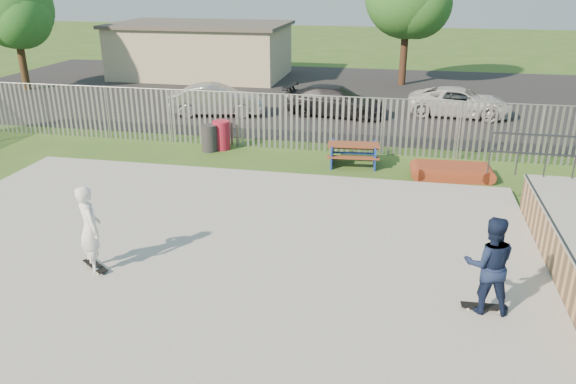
% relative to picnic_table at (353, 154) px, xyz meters
% --- Properties ---
extents(ground, '(120.00, 120.00, 0.00)m').
position_rel_picnic_table_xyz_m(ground, '(-2.75, -7.70, -0.36)').
color(ground, '#345B1F').
rests_on(ground, ground).
extents(concrete_slab, '(15.00, 12.00, 0.15)m').
position_rel_picnic_table_xyz_m(concrete_slab, '(-2.75, -7.70, -0.29)').
color(concrete_slab, '#9C9C97').
rests_on(concrete_slab, ground).
extents(fence, '(26.04, 16.02, 2.00)m').
position_rel_picnic_table_xyz_m(fence, '(-1.75, -3.12, 0.64)').
color(fence, gray).
rests_on(fence, ground).
extents(picnic_table, '(1.80, 1.53, 0.71)m').
position_rel_picnic_table_xyz_m(picnic_table, '(0.00, 0.00, 0.00)').
color(picnic_table, brown).
rests_on(picnic_table, ground).
extents(funbox, '(2.15, 1.16, 0.42)m').
position_rel_picnic_table_xyz_m(funbox, '(3.14, -0.74, -0.15)').
color(funbox, maroon).
rests_on(funbox, ground).
extents(trash_bin_red, '(0.62, 0.62, 1.04)m').
position_rel_picnic_table_xyz_m(trash_bin_red, '(-4.85, 0.80, 0.16)').
color(trash_bin_red, '#A21930').
rests_on(trash_bin_red, ground).
extents(trash_bin_grey, '(0.57, 0.57, 0.96)m').
position_rel_picnic_table_xyz_m(trash_bin_grey, '(-5.19, 0.48, 0.12)').
color(trash_bin_grey, '#2A2A2D').
rests_on(trash_bin_grey, ground).
extents(parking_lot, '(40.00, 18.00, 0.02)m').
position_rel_picnic_table_xyz_m(parking_lot, '(-2.75, 11.30, -0.35)').
color(parking_lot, black).
rests_on(parking_lot, ground).
extents(car_silver, '(4.33, 2.20, 1.36)m').
position_rel_picnic_table_xyz_m(car_silver, '(-6.65, 5.71, 0.34)').
color(car_silver, '#AAAAAF').
rests_on(car_silver, parking_lot).
extents(car_dark, '(4.72, 2.35, 1.32)m').
position_rel_picnic_table_xyz_m(car_dark, '(-1.43, 6.68, 0.32)').
color(car_dark, black).
rests_on(car_dark, parking_lot).
extents(car_white, '(4.64, 2.46, 1.24)m').
position_rel_picnic_table_xyz_m(car_white, '(3.99, 7.71, 0.28)').
color(car_white, silver).
rests_on(car_white, parking_lot).
extents(building, '(10.40, 6.40, 3.20)m').
position_rel_picnic_table_xyz_m(building, '(-10.75, 15.30, 1.25)').
color(building, '#B5AC8B').
rests_on(building, ground).
extents(tree_left, '(4.04, 4.04, 6.24)m').
position_rel_picnic_table_xyz_m(tree_left, '(-18.79, 9.33, 3.83)').
color(tree_left, '#44311B').
rests_on(tree_left, ground).
extents(skateboard_a, '(0.81, 0.24, 0.08)m').
position_rel_picnic_table_xyz_m(skateboard_a, '(3.22, -8.46, -0.17)').
color(skateboard_a, black).
rests_on(skateboard_a, concrete_slab).
extents(skateboard_b, '(0.77, 0.62, 0.08)m').
position_rel_picnic_table_xyz_m(skateboard_b, '(-4.65, -8.50, -0.17)').
color(skateboard_b, black).
rests_on(skateboard_b, concrete_slab).
extents(skater_navy, '(0.94, 0.75, 1.87)m').
position_rel_picnic_table_xyz_m(skater_navy, '(3.22, -8.46, 0.72)').
color(skater_navy, '#121C39').
rests_on(skater_navy, concrete_slab).
extents(skater_white, '(0.80, 0.80, 1.87)m').
position_rel_picnic_table_xyz_m(skater_white, '(-4.65, -8.50, 0.72)').
color(skater_white, white).
rests_on(skater_white, concrete_slab).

